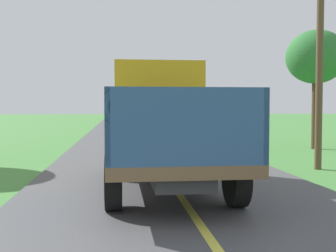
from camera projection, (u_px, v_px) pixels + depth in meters
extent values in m
cube|color=#2D2D30|center=(166.00, 161.00, 8.67)|extent=(0.90, 5.51, 0.24)
cube|color=brown|center=(166.00, 151.00, 8.66)|extent=(2.30, 5.80, 0.20)
cube|color=gold|center=(157.00, 102.00, 10.54)|extent=(2.10, 1.90, 1.90)
cube|color=black|center=(154.00, 90.00, 11.48)|extent=(1.78, 0.02, 0.76)
cube|color=#2D517F|center=(110.00, 122.00, 7.53)|extent=(0.08, 3.85, 1.10)
cube|color=#2D517F|center=(230.00, 122.00, 7.79)|extent=(0.08, 3.85, 1.10)
cube|color=#2D517F|center=(188.00, 127.00, 5.79)|extent=(2.30, 0.08, 1.10)
cube|color=#2D517F|center=(161.00, 119.00, 9.53)|extent=(2.30, 0.08, 1.10)
cylinder|color=black|center=(115.00, 156.00, 10.33)|extent=(0.28, 1.00, 1.00)
cylinder|color=black|center=(199.00, 155.00, 10.58)|extent=(0.28, 1.00, 1.00)
cylinder|color=black|center=(114.00, 180.00, 6.97)|extent=(0.28, 1.00, 1.00)
cylinder|color=black|center=(236.00, 178.00, 7.21)|extent=(0.28, 1.00, 1.00)
ellipsoid|color=#A0BE33|center=(126.00, 124.00, 7.13)|extent=(0.51, 0.48, 0.52)
ellipsoid|color=#8AB71F|center=(212.00, 123.00, 8.03)|extent=(0.58, 0.52, 0.41)
ellipsoid|color=#9CB82F|center=(154.00, 138.00, 8.85)|extent=(0.60, 0.59, 0.41)
ellipsoid|color=#96C327|center=(129.00, 106.00, 9.15)|extent=(0.42, 0.40, 0.41)
ellipsoid|color=#9DBF29|center=(200.00, 106.00, 6.47)|extent=(0.59, 0.64, 0.51)
ellipsoid|color=#9CB525|center=(199.00, 108.00, 7.41)|extent=(0.50, 0.51, 0.40)
ellipsoid|color=#8CB923|center=(139.00, 128.00, 6.32)|extent=(0.46, 0.53, 0.37)
ellipsoid|color=#99C533|center=(147.00, 144.00, 7.42)|extent=(0.44, 0.52, 0.37)
ellipsoid|color=#93C31F|center=(135.00, 138.00, 8.19)|extent=(0.42, 0.42, 0.50)
ellipsoid|color=#8EB830|center=(204.00, 141.00, 7.71)|extent=(0.49, 0.49, 0.41)
ellipsoid|color=#8DB836|center=(182.00, 150.00, 6.39)|extent=(0.52, 0.49, 0.38)
ellipsoid|color=#94B928|center=(155.00, 141.00, 7.88)|extent=(0.42, 0.43, 0.50)
cylinder|color=brown|center=(320.00, 62.00, 11.92)|extent=(0.20, 0.20, 6.17)
cylinder|color=#4C3823|center=(315.00, 115.00, 17.81)|extent=(0.28, 0.28, 2.91)
ellipsoid|color=#2D7033|center=(316.00, 57.00, 17.70)|extent=(2.52, 2.52, 2.27)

